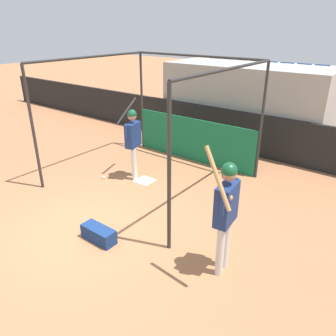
% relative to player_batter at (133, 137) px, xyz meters
% --- Properties ---
extents(ground_plane, '(60.00, 60.00, 0.00)m').
position_rel_player_batter_xyz_m(ground_plane, '(0.92, -2.32, -1.12)').
color(ground_plane, '#9E6642').
extents(outfield_wall, '(24.00, 0.12, 1.30)m').
position_rel_player_batter_xyz_m(outfield_wall, '(0.92, 3.43, -0.47)').
color(outfield_wall, black).
rests_on(outfield_wall, ground).
extents(bleacher_section, '(5.40, 2.40, 2.58)m').
position_rel_player_batter_xyz_m(bleacher_section, '(0.92, 4.69, 0.17)').
color(bleacher_section, '#9E9E99').
rests_on(bleacher_section, ground).
extents(batting_cage, '(4.04, 3.85, 3.00)m').
position_rel_player_batter_xyz_m(batting_cage, '(0.55, 1.29, 0.14)').
color(batting_cage, '#282828').
rests_on(batting_cage, ground).
extents(home_plate, '(0.44, 0.44, 0.02)m').
position_rel_player_batter_xyz_m(home_plate, '(0.36, -0.01, -1.11)').
color(home_plate, white).
rests_on(home_plate, ground).
extents(player_batter, '(0.59, 0.88, 1.99)m').
position_rel_player_batter_xyz_m(player_batter, '(0.00, 0.00, 0.00)').
color(player_batter, silver).
rests_on(player_batter, ground).
extents(player_waiting, '(0.57, 0.81, 2.23)m').
position_rel_player_batter_xyz_m(player_waiting, '(3.58, -1.77, 0.07)').
color(player_waiting, silver).
rests_on(player_waiting, ground).
extents(equipment_bag, '(0.70, 0.28, 0.28)m').
position_rel_player_batter_xyz_m(equipment_bag, '(1.36, -2.45, -0.98)').
color(equipment_bag, navy).
rests_on(equipment_bag, ground).
extents(baseball, '(0.07, 0.07, 0.07)m').
position_rel_player_batter_xyz_m(baseball, '(-0.60, -0.56, -1.08)').
color(baseball, white).
rests_on(baseball, ground).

